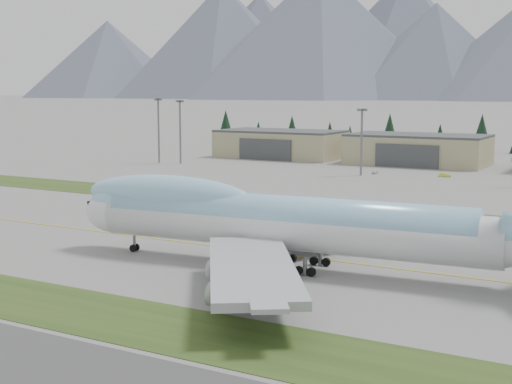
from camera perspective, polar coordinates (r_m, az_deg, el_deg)
The scene contains 11 objects.
ground at distance 118.45m, azimuth -1.15°, elevation -4.62°, with size 7000.00×7000.00×0.00m, color slate.
grass_strip_near at distance 88.90m, azimuth -13.81°, elevation -9.19°, with size 400.00×14.00×0.08m, color #2D4418.
grass_strip_far at distance 158.19m, azimuth 7.13°, elevation -1.45°, with size 400.00×18.00×0.08m, color #2D4418.
taxiway_line_main at distance 118.45m, azimuth -1.15°, elevation -4.62°, with size 400.00×0.40×0.02m, color gold.
boeing_747_freighter at distance 105.21m, azimuth 2.23°, elevation -2.36°, with size 80.43×69.15×21.17m.
hangar_left at distance 281.44m, azimuth 2.00°, elevation 3.87°, with size 48.00×26.60×10.80m.
hangar_center at distance 260.96m, azimuth 12.82°, elevation 3.35°, with size 48.00×26.60×10.80m.
floodlight_masts at distance 218.80m, azimuth 13.71°, elevation 5.18°, with size 199.81×8.70×23.74m.
service_vehicle_a at distance 229.26m, azimuth 9.49°, elevation 1.45°, with size 1.37×3.39×1.16m, color silver.
service_vehicle_b at distance 225.18m, azimuth 14.87°, elevation 1.17°, with size 1.29×3.66×1.21m, color #C6D535.
conifer_belt at distance 317.67m, azimuth 19.25°, elevation 4.28°, with size 272.11×14.90×16.58m.
Camera 1 is at (58.53, -99.63, 26.04)m, focal length 50.00 mm.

